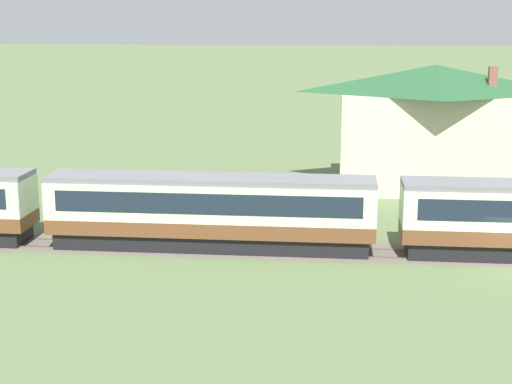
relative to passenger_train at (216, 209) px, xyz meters
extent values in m
plane|color=#566B42|center=(15.21, -1.59, -2.21)|extent=(600.00, 600.00, 0.00)
cylinder|color=black|center=(12.82, -0.72, -1.76)|extent=(0.90, 0.18, 0.90)
cylinder|color=black|center=(12.82, 0.72, -1.76)|extent=(0.90, 0.18, 0.90)
cube|color=brown|center=(-0.27, 0.00, -0.91)|extent=(17.58, 2.80, 0.80)
cube|color=beige|center=(-0.27, 0.00, 0.48)|extent=(17.58, 2.80, 1.99)
cube|color=#192330|center=(-0.27, 0.00, 0.58)|extent=(16.17, 2.84, 1.11)
cube|color=slate|center=(-0.27, 0.00, 1.63)|extent=(17.58, 2.64, 0.30)
cube|color=black|center=(-0.27, 0.00, -1.75)|extent=(16.87, 2.41, 0.88)
cylinder|color=black|center=(5.54, -0.72, -1.76)|extent=(0.90, 0.18, 0.90)
cylinder|color=black|center=(5.54, 0.72, -1.76)|extent=(0.90, 0.18, 0.90)
cylinder|color=black|center=(-6.07, -0.72, -1.76)|extent=(0.90, 0.18, 0.90)
cylinder|color=black|center=(-6.07, 0.72, -1.76)|extent=(0.90, 0.18, 0.90)
cube|color=#665B51|center=(-3.85, 0.00, -2.21)|extent=(139.41, 3.60, 0.01)
cube|color=#4C4238|center=(-3.85, -0.72, -2.19)|extent=(139.41, 0.12, 0.04)
cube|color=#4C4238|center=(-3.85, 0.72, -2.19)|extent=(139.41, 0.12, 0.04)
cube|color=beige|center=(13.28, 16.73, 1.26)|extent=(13.18, 7.52, 6.94)
pyramid|color=#23512D|center=(13.28, 16.73, 5.73)|extent=(14.24, 8.12, 2.01)
cube|color=brown|center=(16.97, 15.22, 5.83)|extent=(0.56, 0.56, 1.81)
camera|label=1|loc=(6.37, -40.36, 10.14)|focal=55.00mm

